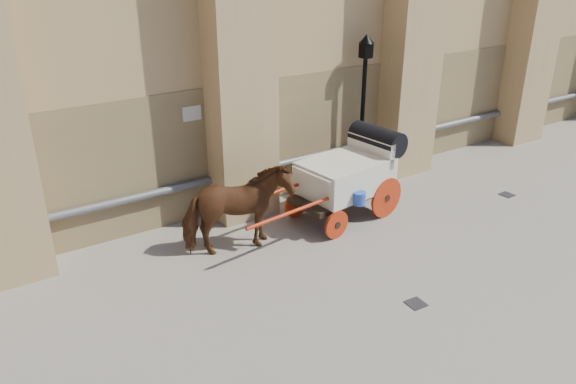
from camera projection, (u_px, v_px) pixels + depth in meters
ground at (378, 269)px, 10.98m from camera, size 90.00×90.00×0.00m
horse at (237, 211)px, 11.28m from camera, size 2.32×1.37×1.84m
carriage at (350, 172)px, 12.79m from camera, size 4.58×1.76×1.95m
street_lamp at (363, 107)px, 14.09m from camera, size 0.36×0.36×3.85m
drain_grate_near at (416, 304)px, 9.94m from camera, size 0.34×0.34×0.01m
drain_grate_far at (507, 195)px, 14.18m from camera, size 0.33×0.33×0.01m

